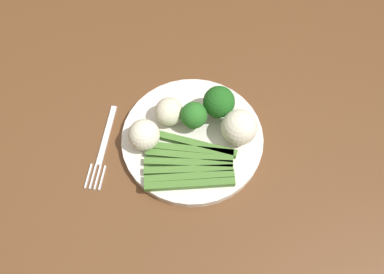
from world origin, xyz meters
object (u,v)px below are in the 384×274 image
Objects in this scene: dining_table at (167,168)px; chair at (147,0)px; plate at (192,140)px; asparagus_bundle at (189,164)px; cauliflower_outer_edge at (143,136)px; fork at (103,147)px; broccoli_near_center at (193,116)px; cauliflower_left at (238,127)px; broccoli_front at (218,102)px; cauliflower_mid at (168,112)px.

chair is (-0.00, -0.65, -0.17)m from dining_table.
asparagus_bundle is at bearing 77.02° from plate.
asparagus_bundle is 0.09m from cauliflower_outer_edge.
dining_table is 5.22× the size of plate.
plate reaches higher than fork.
dining_table is 22.85× the size of broccoli_near_center.
cauliflower_left is at bearing 175.05° from plate.
chair reaches higher than broccoli_front.
broccoli_front is 1.36× the size of cauliflower_mid.
dining_table is 0.15m from fork.
cauliflower_outer_edge reaches higher than plate.
cauliflower_left is at bearing 155.62° from broccoli_near_center.
asparagus_bundle is (-0.04, 0.05, 0.12)m from dining_table.
dining_table is at bearing 93.40° from chair.
dining_table is 26.05× the size of cauliflower_mid.
chair is 0.69m from cauliflower_mid.
chair reaches higher than asparagus_bundle.
fork is at bearing 8.61° from broccoli_front.
asparagus_bundle is 3.27× the size of cauliflower_mid.
asparagus_bundle is 3.02× the size of cauliflower_outer_edge.
chair is 0.72m from plate.
cauliflower_outer_edge is at bearing -0.49° from plate.
fork is (0.23, -0.02, -0.04)m from cauliflower_left.
chair is at bearing -76.70° from asparagus_bundle.
broccoli_near_center is at bearing -163.94° from cauliflower_outer_edge.
dining_table is 0.15m from cauliflower_mid.
broccoli_near_center is 1.14× the size of cauliflower_mid.
fork is at bearing 15.32° from cauliflower_mid.
asparagus_bundle is at bearing 83.05° from fork.
chair is 0.71m from broccoli_near_center.
cauliflower_outer_edge is at bearing 16.06° from broccoli_near_center.
broccoli_front is (-0.05, -0.02, 0.01)m from broccoli_near_center.
chair is 0.70m from broccoli_front.
chair reaches higher than plate.
cauliflower_outer_edge is at bearing -25.44° from asparagus_bundle.
broccoli_front is at bearing -113.97° from asparagus_bundle.
chair is at bearing -92.88° from cauliflower_outer_edge.
broccoli_front reaches higher than cauliflower_mid.
cauliflower_left reaches higher than cauliflower_outer_edge.
chair is at bearing -88.72° from cauliflower_mid.
broccoli_front is at bearing 114.44° from fork.
broccoli_front is (-0.10, 0.61, 0.33)m from chair.
fork is (0.11, 0.65, 0.28)m from chair.
cauliflower_left is 1.15× the size of cauliflower_outer_edge.
dining_table is 7.89× the size of fork.
cauliflower_mid is at bearing 94.68° from chair.
asparagus_bundle is at bearing 96.42° from chair.
plate is 4.38× the size of broccoli_near_center.
fork is at bearing -4.04° from plate.
cauliflower_mid is at bearing -65.67° from asparagus_bundle.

